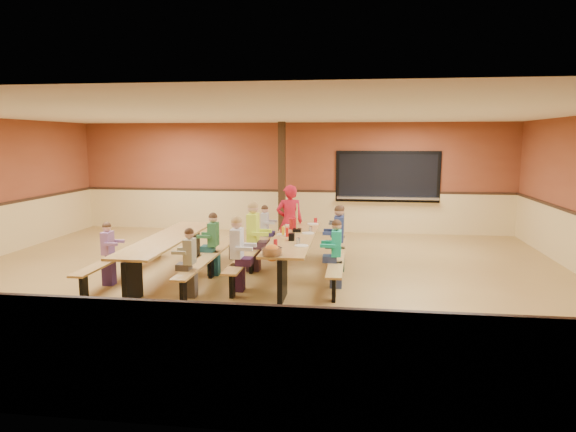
# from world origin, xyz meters

# --- Properties ---
(ground) EXTENTS (12.00, 12.00, 0.00)m
(ground) POSITION_xyz_m (0.00, 0.00, 0.00)
(ground) COLOR olive
(ground) RESTS_ON ground
(room_envelope) EXTENTS (12.04, 10.04, 3.02)m
(room_envelope) POSITION_xyz_m (0.00, 0.00, 0.69)
(room_envelope) COLOR brown
(room_envelope) RESTS_ON ground
(kitchen_pass_through) EXTENTS (2.78, 0.28, 1.38)m
(kitchen_pass_through) POSITION_xyz_m (2.60, 4.96, 1.49)
(kitchen_pass_through) COLOR black
(kitchen_pass_through) RESTS_ON ground
(structural_post) EXTENTS (0.18, 0.18, 3.00)m
(structural_post) POSITION_xyz_m (-0.20, 4.40, 1.50)
(structural_post) COLOR black
(structural_post) RESTS_ON ground
(cafeteria_table_main) EXTENTS (1.91, 3.70, 0.74)m
(cafeteria_table_main) POSITION_xyz_m (0.63, 0.34, 0.53)
(cafeteria_table_main) COLOR #B68B48
(cafeteria_table_main) RESTS_ON ground
(cafeteria_table_second) EXTENTS (1.91, 3.70, 0.74)m
(cafeteria_table_second) POSITION_xyz_m (-1.70, -0.10, 0.53)
(cafeteria_table_second) COLOR #B68B48
(cafeteria_table_second) RESTS_ON ground
(seated_child_white_left) EXTENTS (0.39, 0.32, 1.25)m
(seated_child_white_left) POSITION_xyz_m (-0.20, -0.84, 0.63)
(seated_child_white_left) COLOR white
(seated_child_white_left) RESTS_ON ground
(seated_adult_yellow) EXTENTS (0.43, 0.35, 1.33)m
(seated_adult_yellow) POSITION_xyz_m (-0.20, 0.52, 0.67)
(seated_adult_yellow) COLOR #DAFF39
(seated_adult_yellow) RESTS_ON ground
(seated_child_grey_left) EXTENTS (0.32, 0.26, 1.11)m
(seated_child_grey_left) POSITION_xyz_m (-0.20, 1.80, 0.56)
(seated_child_grey_left) COLOR #BDBDBD
(seated_child_grey_left) RESTS_ON ground
(seated_child_teal_right) EXTENTS (0.35, 0.29, 1.17)m
(seated_child_teal_right) POSITION_xyz_m (1.45, -0.43, 0.59)
(seated_child_teal_right) COLOR #17AF84
(seated_child_teal_right) RESTS_ON ground
(seated_child_navy_right) EXTENTS (0.40, 0.32, 1.26)m
(seated_child_navy_right) POSITION_xyz_m (1.45, 0.75, 0.63)
(seated_child_navy_right) COLOR navy
(seated_child_navy_right) RESTS_ON ground
(seated_child_char_right) EXTENTS (0.33, 0.27, 1.12)m
(seated_child_char_right) POSITION_xyz_m (1.45, 1.89, 0.56)
(seated_child_char_right) COLOR #43474B
(seated_child_char_right) RESTS_ON ground
(seated_child_purple_sec) EXTENTS (0.32, 0.26, 1.10)m
(seated_child_purple_sec) POSITION_xyz_m (-2.52, -0.80, 0.55)
(seated_child_purple_sec) COLOR #98679E
(seated_child_purple_sec) RESTS_ON ground
(seated_child_green_sec) EXTENTS (0.35, 0.29, 1.17)m
(seated_child_green_sec) POSITION_xyz_m (-0.87, 0.09, 0.59)
(seated_child_green_sec) COLOR #2F6A3A
(seated_child_green_sec) RESTS_ON ground
(seated_child_tan_sec) EXTENTS (0.33, 0.27, 1.12)m
(seated_child_tan_sec) POSITION_xyz_m (-0.87, -1.29, 0.56)
(seated_child_tan_sec) COLOR #A5A383
(seated_child_tan_sec) RESTS_ON ground
(standing_woman) EXTENTS (0.66, 0.51, 1.59)m
(standing_woman) POSITION_xyz_m (0.36, 1.70, 0.79)
(standing_woman) COLOR red
(standing_woman) RESTS_ON ground
(punch_pitcher) EXTENTS (0.16, 0.16, 0.22)m
(punch_pitcher) POSITION_xyz_m (0.51, 1.09, 0.85)
(punch_pitcher) COLOR #AF171A
(punch_pitcher) RESTS_ON cafeteria_table_main
(chip_bowl) EXTENTS (0.32, 0.32, 0.15)m
(chip_bowl) POSITION_xyz_m (0.48, -1.31, 0.81)
(chip_bowl) COLOR orange
(chip_bowl) RESTS_ON cafeteria_table_main
(napkin_dispenser) EXTENTS (0.10, 0.14, 0.13)m
(napkin_dispenser) POSITION_xyz_m (0.63, -0.08, 0.80)
(napkin_dispenser) COLOR black
(napkin_dispenser) RESTS_ON cafeteria_table_main
(condiment_mustard) EXTENTS (0.06, 0.06, 0.17)m
(condiment_mustard) POSITION_xyz_m (0.42, 0.36, 0.82)
(condiment_mustard) COLOR yellow
(condiment_mustard) RESTS_ON cafeteria_table_main
(condiment_ketchup) EXTENTS (0.06, 0.06, 0.17)m
(condiment_ketchup) POSITION_xyz_m (0.50, 0.27, 0.82)
(condiment_ketchup) COLOR #B2140F
(condiment_ketchup) RESTS_ON cafeteria_table_main
(table_paddle) EXTENTS (0.16, 0.16, 0.56)m
(table_paddle) POSITION_xyz_m (0.63, 0.81, 0.88)
(table_paddle) COLOR black
(table_paddle) RESTS_ON cafeteria_table_main
(place_settings) EXTENTS (0.65, 3.30, 0.11)m
(place_settings) POSITION_xyz_m (0.63, 0.34, 0.80)
(place_settings) COLOR beige
(place_settings) RESTS_ON cafeteria_table_main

